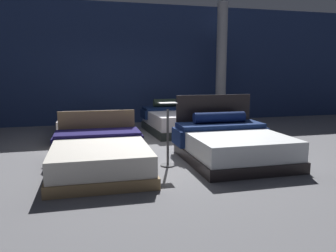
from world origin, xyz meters
TOP-DOWN VIEW (x-y plane):
  - ground_plane at (0.00, 0.00)m, footprint 18.00×18.00m
  - showroom_back_wall at (0.00, 3.47)m, footprint 18.00×0.06m
  - bed_0 at (-1.10, -1.28)m, footprint 1.54×2.19m
  - bed_1 at (1.17, -1.28)m, footprint 1.74×1.94m
  - bed_2 at (-1.11, 1.60)m, footprint 1.57×2.17m
  - bed_3 at (1.09, 1.60)m, footprint 1.72×2.05m
  - price_sign at (0.00, -1.34)m, footprint 0.28×0.24m
  - support_pillar at (2.68, 2.69)m, footprint 0.30×0.30m

SIDE VIEW (x-z plane):
  - ground_plane at x=0.00m, z-range -0.02..0.00m
  - bed_0 at x=-1.10m, z-range -0.18..0.65m
  - bed_2 at x=-1.11m, z-range 0.00..0.50m
  - bed_3 at x=1.09m, z-range -0.12..0.68m
  - bed_1 at x=1.17m, z-range -0.26..0.83m
  - price_sign at x=0.00m, z-range -0.12..0.93m
  - showroom_back_wall at x=0.00m, z-range 0.00..3.50m
  - support_pillar at x=2.68m, z-range 0.00..3.50m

